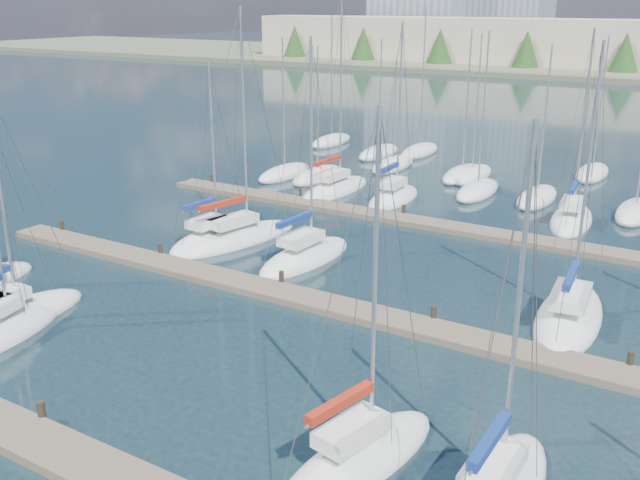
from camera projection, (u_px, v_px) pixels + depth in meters
The scene contains 16 objects.
ground at pixel (572, 149), 67.82m from camera, with size 400.00×400.00×0.00m, color #1B2E36.
dock_near at pixel (107, 474), 20.95m from camera, with size 44.00×1.93×1.10m.
dock_mid at pixel (343, 308), 32.25m from camera, with size 44.00×1.93×1.10m.
dock_far at pixel (457, 228), 43.56m from camera, with size 44.00×1.93×1.10m.
sailboat_i at pixel (239, 238), 41.66m from camera, with size 4.03×8.79×13.87m.
sailboat_j at pixel (305, 257), 38.65m from camera, with size 3.01×7.44×12.45m.
sailboat_h at pixel (211, 240), 41.39m from camera, with size 2.77×6.43×10.98m.
sailboat_p at pixel (571, 219), 45.24m from camera, with size 3.25×7.56×12.61m.
sailboat_l at pixel (569, 317), 31.28m from camera, with size 3.50×8.55×12.65m.
sailboat_b at pixel (5, 322), 30.87m from camera, with size 2.58×8.13×11.33m.
sailboat_n at pixel (335, 189), 52.47m from camera, with size 2.74×8.33×14.84m.
sailboat_c at pixel (0, 332), 29.92m from camera, with size 3.88×7.32×11.85m.
sailboat_o at pixel (393, 198), 50.24m from camera, with size 2.80×6.86×12.86m.
sailboat_d at pixel (358, 459), 21.59m from camera, with size 3.46×7.13×11.52m.
distant_boats at pixel (469, 174), 56.77m from camera, with size 36.93×20.75×13.30m.
shoreline at pixel (614, 31), 144.53m from camera, with size 400.00×60.00×38.00m.
Camera 1 is at (14.59, -9.74, 13.38)m, focal length 40.00 mm.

